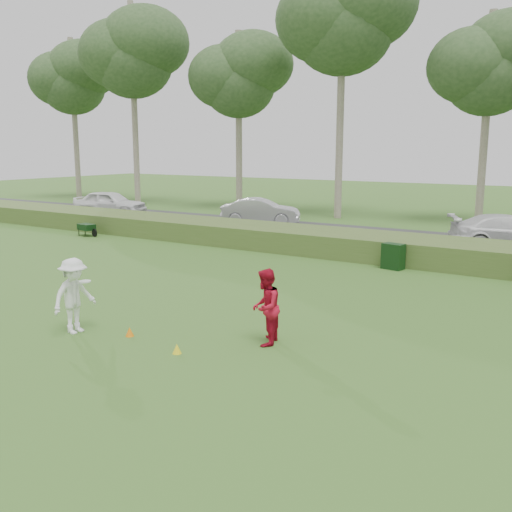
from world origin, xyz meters
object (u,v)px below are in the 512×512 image
Objects in this scene: car_mid at (261,211)px; utility_cabinet at (393,256)px; cone_orange at (130,332)px; car_right at (511,232)px; cone_yellow at (177,349)px; car_left at (110,203)px; player_white at (74,296)px; player_red at (265,307)px.

utility_cabinet is at bearing -149.75° from car_mid.
cone_orange is 17.65m from car_right.
car_right is at bearing 75.42° from utility_cabinet.
cone_yellow is 0.05× the size of car_mid.
utility_cabinet reaches higher than cone_yellow.
car_mid is at bearing 112.74° from cone_orange.
car_right is at bearing -106.13° from car_left.
cone_yellow is 17.46m from car_right.
player_white is 23.61m from car_left.
car_mid is at bearing -98.24° from car_left.
car_left is (-16.52, 16.87, -0.06)m from player_white.
car_left is at bearing 139.39° from cone_yellow.
player_red is 9.28m from utility_cabinet.
car_right is at bearing 152.79° from player_red.
player_red is 0.39× the size of car_mid.
utility_cabinet is at bearing 84.47° from cone_yellow.
player_red is 0.37× the size of car_left.
cone_orange is 0.05× the size of car_left.
player_white reaches higher than car_left.
car_mid is at bearing 116.75° from cone_yellow.
car_left is (-19.46, 16.68, 0.74)m from cone_yellow.
cone_orange is at bearing -149.52° from car_left.
player_white reaches higher than car_right.
car_mid is 13.28m from car_right.
cone_yellow is (2.94, 0.19, -0.79)m from player_white.
player_red reaches higher than cone_orange.
cone_yellow is at bearing -176.92° from car_mid.
car_right is at bearing 76.64° from cone_yellow.
car_left reaches higher than car_mid.
player_white is 1.05× the size of player_red.
cone_orange is (-2.96, -1.22, -0.75)m from player_red.
cone_yellow is at bearing -147.47° from car_left.
car_left is at bearing 175.11° from utility_cabinet.
car_left reaches higher than car_right.
utility_cabinet is (2.71, 10.49, 0.36)m from cone_orange.
player_red reaches higher than car_left.
player_white is 0.39× the size of car_left.
cone_yellow is 0.04× the size of car_right.
cone_orange is 0.04× the size of car_right.
utility_cabinet is at bearing 131.46° from car_right.
player_white is 0.36× the size of car_right.
player_red is 1.85× the size of utility_cabinet.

